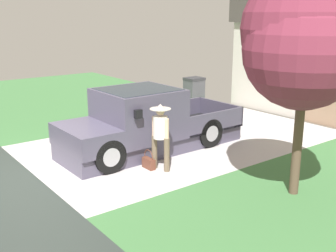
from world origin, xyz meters
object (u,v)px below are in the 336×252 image
object	(u,v)px
pickup_truck	(141,124)
wheeled_trash_bin	(194,90)
person_with_hat	(160,131)
handbag	(149,162)
front_yard_tree	(305,39)

from	to	relation	value
pickup_truck	wheeled_trash_bin	distance (m)	6.09
person_with_hat	wheeled_trash_bin	distance (m)	7.28
handbag	wheeled_trash_bin	size ratio (longest dim) A/B	0.43
wheeled_trash_bin	handbag	bearing A→B (deg)	-49.30
front_yard_tree	wheeled_trash_bin	world-z (taller)	front_yard_tree
person_with_hat	front_yard_tree	bearing A→B (deg)	-168.35
handbag	front_yard_tree	bearing A→B (deg)	27.43
handbag	wheeled_trash_bin	xyz separation A→B (m)	(-4.73, 5.50, 0.45)
front_yard_tree	wheeled_trash_bin	bearing A→B (deg)	152.63
person_with_hat	handbag	distance (m)	0.84
pickup_truck	handbag	bearing A→B (deg)	152.98
handbag	front_yard_tree	size ratio (longest dim) A/B	0.11
pickup_truck	wheeled_trash_bin	bearing A→B (deg)	-54.31
pickup_truck	front_yard_tree	distance (m)	4.82
front_yard_tree	handbag	bearing A→B (deg)	-152.57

